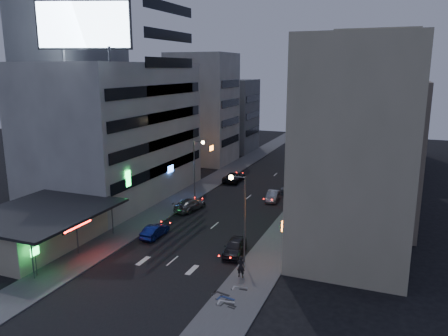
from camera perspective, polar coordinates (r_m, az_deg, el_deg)
The scene contains 29 objects.
ground at distance 38.19m, azimuth -9.71°, elevation -14.22°, with size 180.00×180.00×0.00m, color black.
sidewalk_left at distance 66.62m, azimuth -2.20°, elevation -2.10°, with size 4.00×120.00×0.12m, color #4C4C4F.
sidewalk_right at distance 62.10m, azimuth 11.45°, elevation -3.48°, with size 4.00×120.00×0.12m, color #4C4C4F.
food_court at distance 47.03m, azimuth -23.24°, elevation -7.19°, with size 11.00×13.00×3.88m.
white_building at distance 60.72m, azimuth -13.98°, elevation 4.67°, with size 14.00×24.00×18.00m, color beige.
grey_tower at distance 68.08m, azimuth -19.17°, elevation 11.96°, with size 10.00×14.00×34.00m, color slate.
shophouse_near at distance 40.08m, azimuth 16.80°, elevation 1.86°, with size 10.00×11.00×20.00m, color #C1B697.
shophouse_mid at distance 51.70m, azimuth 18.40°, elevation 1.88°, with size 11.00×12.00×16.00m, color gray.
shophouse_far at distance 64.17m, azimuth 18.91°, elevation 6.58°, with size 10.00×14.00×22.00m, color #C1B697.
far_left_a at distance 81.44m, azimuth -2.82°, elevation 7.74°, with size 11.00×10.00×20.00m, color beige.
far_left_b at distance 93.79m, azimuth 0.24°, elevation 6.90°, with size 12.00×10.00×15.00m, color slate.
far_right_a at distance 79.26m, azimuth 19.79°, elevation 6.13°, with size 11.00×12.00×18.00m, color gray.
far_right_b at distance 92.96m, azimuth 20.61°, elevation 8.82°, with size 12.00×12.00×24.00m, color #C1B697.
billboard at distance 49.94m, azimuth -17.85°, elevation 17.33°, with size 9.52×3.75×6.20m.
street_lamp_right_near at distance 38.77m, azimuth 2.17°, elevation -5.03°, with size 1.60×0.44×8.02m.
street_lamp_left at distance 57.46m, azimuth -3.57°, elevation 0.89°, with size 1.60×0.44×8.02m.
street_lamp_right_far at distance 70.88m, azimuth 11.46°, elevation 2.95°, with size 1.60×0.44×8.02m.
parked_car_right_near at distance 42.03m, azimuth 1.40°, elevation -10.29°, with size 1.76×4.36×1.49m, color #232328.
parked_car_right_mid at distance 58.65m, azimuth 6.36°, elevation -3.66°, with size 1.40×4.02×1.32m, color #9FA2A7.
parked_car_left at distance 68.11m, azimuth 1.32°, elevation -1.19°, with size 2.40×5.20×1.45m, color black.
parked_car_right_far at distance 63.31m, azimuth 9.06°, elevation -2.36°, with size 2.28×5.60×1.63m, color #94969B.
road_car_blue at distance 46.72m, azimuth -9.01°, elevation -8.13°, with size 1.39×3.99×1.31m, color navy.
road_car_silver at distance 54.69m, azimuth -4.48°, elevation -4.77°, with size 2.06×5.06×1.47m, color #929599.
person at distance 37.52m, azimuth 2.22°, elevation -12.74°, with size 0.69×0.45×1.89m, color black.
scooter_black_a at distance 33.54m, azimuth 1.73°, elevation -16.88°, with size 1.69×0.56×1.03m, color black, non-canonical shape.
scooter_silver_a at distance 34.07m, azimuth 1.48°, elevation -16.26°, with size 1.88×0.63×1.15m, color #A0A1A7, non-canonical shape.
scooter_blue at distance 34.37m, azimuth 1.54°, elevation -15.96°, with size 1.91×0.64×1.17m, color navy, non-canonical shape.
scooter_black_b at distance 34.93m, azimuth 0.83°, elevation -15.50°, with size 1.83×0.61×1.12m, color black, non-canonical shape.
scooter_silver_b at distance 36.03m, azimuth 3.20°, elevation -14.60°, with size 1.79×0.60×1.10m, color #94959A, non-canonical shape.
Camera 1 is at (18.20, -28.78, 17.29)m, focal length 35.00 mm.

